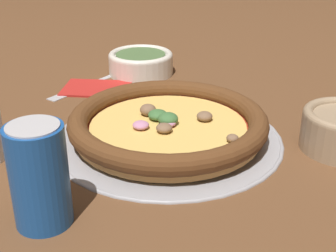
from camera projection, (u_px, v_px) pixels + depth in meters
name	position (u px, v px, depth m)	size (l,w,h in m)	color
ground_plane	(168.00, 139.00, 0.74)	(3.00, 3.00, 0.00)	brown
pizza_tray	(168.00, 137.00, 0.74)	(0.36, 0.36, 0.01)	#9E9EA3
pizza	(168.00, 123.00, 0.73)	(0.31, 0.31, 0.04)	tan
bowl_far	(141.00, 62.00, 1.02)	(0.14, 0.14, 0.05)	silver
napkin	(97.00, 87.00, 0.94)	(0.14, 0.11, 0.01)	#B2231E
fork	(79.00, 88.00, 0.94)	(0.12, 0.15, 0.00)	#B7B7BC
beverage_can	(39.00, 176.00, 0.52)	(0.07, 0.07, 0.12)	#194C99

